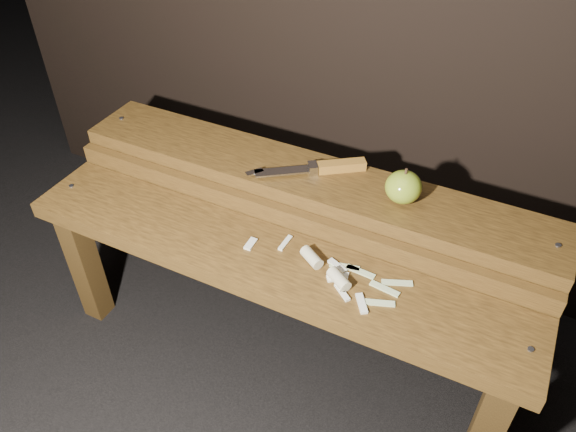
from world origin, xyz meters
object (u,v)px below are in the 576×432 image
at_px(bench_rear_tier, 307,202).
at_px(knife, 326,167).
at_px(bench_front_tier, 264,279).
at_px(apple, 403,187).

distance_m(bench_rear_tier, knife, 0.11).
xyz_separation_m(bench_front_tier, bench_rear_tier, (0.00, 0.23, 0.06)).
height_order(apple, knife, apple).
bearing_deg(bench_front_tier, apple, 45.33).
bearing_deg(apple, bench_front_tier, -134.67).
bearing_deg(apple, bench_rear_tier, -178.92).
bearing_deg(bench_front_tier, bench_rear_tier, 90.00).
bearing_deg(apple, knife, 172.79).
height_order(bench_front_tier, apple, apple).
distance_m(apple, knife, 0.20).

